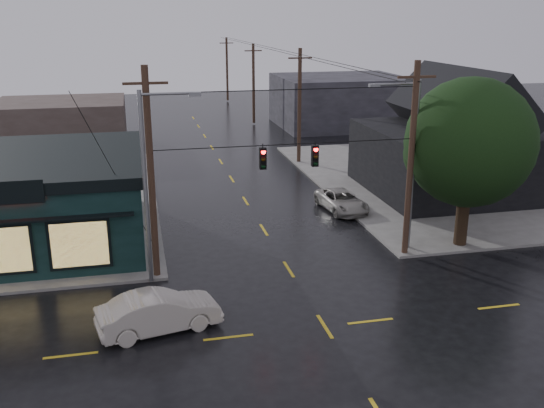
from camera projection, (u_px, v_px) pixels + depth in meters
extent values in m
plane|color=black|center=(325.00, 326.00, 24.88)|extent=(160.00, 160.00, 0.00)
cube|color=#65625E|center=(490.00, 176.00, 47.70)|extent=(28.00, 28.00, 0.15)
cube|color=black|center=(455.00, 159.00, 43.15)|extent=(12.00, 11.00, 4.50)
cylinder|color=black|center=(463.00, 208.00, 32.85)|extent=(0.70, 0.70, 4.15)
sphere|color=black|center=(470.00, 142.00, 31.77)|extent=(6.86, 6.86, 6.86)
cylinder|color=black|center=(287.00, 144.00, 29.05)|extent=(13.00, 0.04, 0.04)
cube|color=#3B2F2B|center=(62.00, 123.00, 58.49)|extent=(12.00, 10.00, 4.40)
cube|color=#242429|center=(340.00, 101.00, 69.30)|extent=(14.00, 12.00, 5.60)
imported|color=beige|center=(159.00, 312.00, 24.36)|extent=(5.19, 2.74, 1.63)
imported|color=#99958D|center=(342.00, 201.00, 39.41)|extent=(2.69, 4.98, 1.33)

